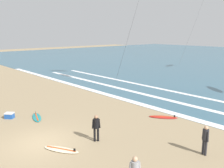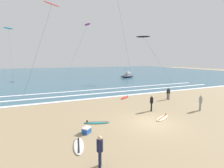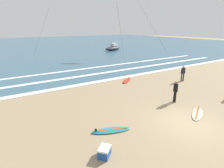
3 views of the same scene
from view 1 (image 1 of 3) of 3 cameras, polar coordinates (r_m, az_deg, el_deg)
The scene contains 10 objects.
ground_plane at distance 15.00m, azimuth -16.32°, elevation -13.19°, with size 160.00×160.00×0.00m, color #9E8763.
wave_foam_shoreline at distance 21.21m, azimuth 8.64°, elevation -5.22°, with size 58.82×0.76×0.01m, color white.
wave_foam_mid_break at distance 22.98m, azimuth 14.99°, elevation -4.15°, with size 45.41×0.63×0.01m, color white.
wave_foam_outer_break at distance 25.82m, azimuth 18.40°, elevation -2.57°, with size 44.08×0.59×0.01m, color white.
surfer_foreground_main at distance 14.32m, azimuth -3.73°, elevation -9.76°, with size 0.34×0.48×1.60m.
surfer_mid_group at distance 13.70m, azimuth 21.07°, elevation -11.64°, with size 0.50×0.32×1.60m.
surfboard_right_spare at distance 13.91m, azimuth -11.84°, elevation -14.82°, with size 2.14×1.52×0.25m.
surfboard_near_water at distance 19.15m, azimuth -17.26°, elevation -7.47°, with size 2.18×1.26×0.25m.
surfboard_foreground_flat at distance 18.75m, azimuth 11.94°, elevation -7.60°, with size 2.04×1.75×0.25m.
cooler_box at distance 19.70m, azimuth -22.95°, elevation -6.81°, with size 0.76×0.74×0.44m.
Camera 1 is at (12.38, -5.68, 6.29)m, focal length 38.93 mm.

